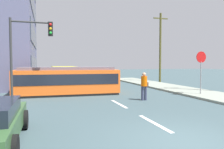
% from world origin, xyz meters
% --- Properties ---
extents(ground_plane, '(120.00, 120.00, 0.00)m').
position_xyz_m(ground_plane, '(0.00, 10.00, 0.00)').
color(ground_plane, '#3A4D52').
extents(sidewalk_curb_right, '(3.20, 36.00, 0.14)m').
position_xyz_m(sidewalk_curb_right, '(6.80, 6.00, 0.07)').
color(sidewalk_curb_right, gray).
rests_on(sidewalk_curb_right, ground).
extents(lane_stripe_1, '(0.16, 2.40, 0.01)m').
position_xyz_m(lane_stripe_1, '(0.00, 2.00, 0.01)').
color(lane_stripe_1, silver).
rests_on(lane_stripe_1, ground).
extents(lane_stripe_2, '(0.16, 2.40, 0.01)m').
position_xyz_m(lane_stripe_2, '(0.00, 6.00, 0.01)').
color(lane_stripe_2, silver).
rests_on(lane_stripe_2, ground).
extents(lane_stripe_3, '(0.16, 2.40, 0.01)m').
position_xyz_m(lane_stripe_3, '(0.00, 16.54, 0.01)').
color(lane_stripe_3, silver).
rests_on(lane_stripe_3, ground).
extents(lane_stripe_4, '(0.16, 2.40, 0.01)m').
position_xyz_m(lane_stripe_4, '(0.00, 22.54, 0.01)').
color(lane_stripe_4, silver).
rests_on(lane_stripe_4, ground).
extents(streetcar_tram, '(7.22, 2.85, 1.96)m').
position_xyz_m(streetcar_tram, '(-2.30, 10.54, 1.01)').
color(streetcar_tram, orange).
rests_on(streetcar_tram, ground).
extents(city_bus, '(2.71, 5.34, 1.86)m').
position_xyz_m(city_bus, '(-1.75, 19.55, 1.06)').
color(city_bus, gold).
rests_on(city_bus, ground).
extents(pedestrian_crossing, '(0.51, 0.36, 1.67)m').
position_xyz_m(pedestrian_crossing, '(1.84, 6.67, 0.94)').
color(pedestrian_crossing, '#353852').
rests_on(pedestrian_crossing, ground).
extents(parked_sedan_mid, '(2.05, 4.28, 1.19)m').
position_xyz_m(parked_sedan_mid, '(-4.85, 14.50, 0.62)').
color(parked_sedan_mid, '#AC191E').
rests_on(parked_sedan_mid, ground).
extents(parked_sedan_far, '(2.16, 4.11, 1.19)m').
position_xyz_m(parked_sedan_far, '(-5.49, 20.53, 0.62)').
color(parked_sedan_far, silver).
rests_on(parked_sedan_far, ground).
extents(parked_sedan_furthest, '(2.06, 4.07, 1.19)m').
position_xyz_m(parked_sedan_furthest, '(-4.82, 27.51, 0.62)').
color(parked_sedan_furthest, navy).
rests_on(parked_sedan_furthest, ground).
extents(stop_sign, '(0.76, 0.07, 2.88)m').
position_xyz_m(stop_sign, '(6.29, 7.12, 2.19)').
color(stop_sign, gray).
rests_on(stop_sign, sidewalk_curb_right).
extents(traffic_light_mast, '(2.42, 0.33, 4.84)m').
position_xyz_m(traffic_light_mast, '(-4.73, 8.60, 3.37)').
color(traffic_light_mast, '#333333').
rests_on(traffic_light_mast, ground).
extents(utility_pole_mid, '(1.80, 0.24, 7.97)m').
position_xyz_m(utility_pole_mid, '(8.99, 17.25, 4.17)').
color(utility_pole_mid, brown).
rests_on(utility_pole_mid, ground).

